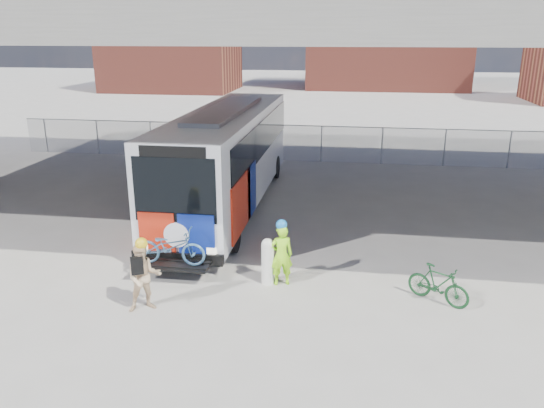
% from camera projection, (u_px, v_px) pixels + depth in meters
% --- Properties ---
extents(ground, '(160.00, 160.00, 0.00)m').
position_uv_depth(ground, '(261.00, 252.00, 15.82)').
color(ground, '#9E9991').
rests_on(ground, ground).
extents(bus, '(2.67, 12.90, 3.69)m').
position_uv_depth(bus, '(228.00, 151.00, 19.54)').
color(bus, silver).
rests_on(bus, ground).
extents(overpass, '(40.00, 16.00, 7.95)m').
position_uv_depth(overpass, '(281.00, 23.00, 17.57)').
color(overpass, '#605E59').
rests_on(overpass, ground).
extents(chainlink_fence, '(30.00, 0.06, 30.00)m').
position_uv_depth(chainlink_fence, '(302.00, 133.00, 26.67)').
color(chainlink_fence, gray).
rests_on(chainlink_fence, ground).
extents(brick_buildings, '(54.00, 22.00, 12.00)m').
position_uv_depth(brick_buildings, '(345.00, 41.00, 59.32)').
color(brick_buildings, brown).
rests_on(brick_buildings, ground).
extents(bollard, '(0.33, 0.33, 1.25)m').
position_uv_depth(bollard, '(268.00, 260.00, 13.69)').
color(bollard, silver).
rests_on(bollard, ground).
extents(cyclist_hivis, '(0.69, 0.56, 1.79)m').
position_uv_depth(cyclist_hivis, '(281.00, 254.00, 13.58)').
color(cyclist_hivis, '#9FFF1A').
rests_on(cyclist_hivis, ground).
extents(cyclist_tan, '(1.00, 0.92, 1.82)m').
position_uv_depth(cyclist_tan, '(144.00, 276.00, 12.30)').
color(cyclist_tan, '#DBB88D').
rests_on(cyclist_tan, ground).
extents(bike_parked, '(1.56, 1.23, 0.95)m').
position_uv_depth(bike_parked, '(438.00, 284.00, 12.77)').
color(bike_parked, '#154421').
rests_on(bike_parked, ground).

